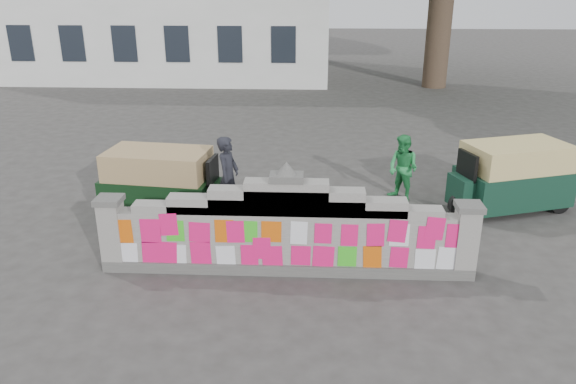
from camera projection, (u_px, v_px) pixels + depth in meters
The scene contains 7 objects.
ground at pixel (287, 271), 9.82m from camera, with size 100.00×100.00×0.00m, color #383533.
parapet_wall at pixel (287, 232), 9.55m from camera, with size 6.48×0.44×2.01m.
cyclist_bike at pixel (229, 205), 11.35m from camera, with size 0.66×1.89×0.99m, color black.
cyclist_rider at pixel (229, 189), 11.22m from camera, with size 0.61×0.40×1.68m, color black.
pedestrian at pixel (403, 168), 12.69m from camera, with size 0.74×0.58×1.53m, color green.
rickshaw_left at pixel (163, 183), 11.81m from camera, with size 2.70×1.48×1.46m.
rickshaw_right at pixel (511, 176), 12.20m from camera, with size 2.77×1.91×1.49m.
Camera 1 is at (0.44, -8.66, 4.81)m, focal length 35.00 mm.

